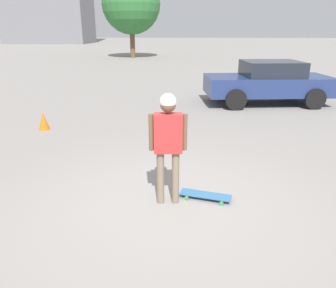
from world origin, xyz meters
TOP-DOWN VIEW (x-y plane):
  - ground_plane at (0.00, 0.00)m, footprint 220.00×220.00m
  - person at (0.00, 0.00)m, footprint 0.24×0.55m
  - skateboard at (0.14, -0.58)m, footprint 0.43×0.83m
  - car_parked_near at (7.32, -3.16)m, footprint 2.40×4.44m
  - tree_distant at (27.36, 4.75)m, footprint 5.28×5.28m
  - traffic_cone at (3.71, 3.48)m, footprint 0.29×0.29m

SIDE VIEW (x-z plane):
  - ground_plane at x=0.00m, z-range 0.00..0.00m
  - skateboard at x=0.14m, z-range 0.02..0.10m
  - traffic_cone at x=3.71m, z-range 0.00..0.48m
  - car_parked_near at x=7.32m, z-range 0.03..1.53m
  - person at x=0.00m, z-range 0.23..1.92m
  - tree_distant at x=27.36m, z-range 1.02..8.37m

